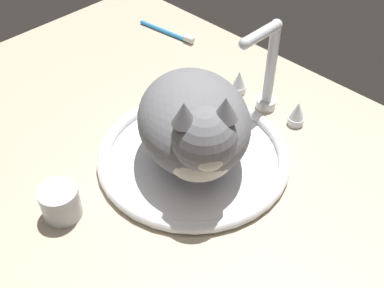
% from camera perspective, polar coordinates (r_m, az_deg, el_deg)
% --- Properties ---
extents(countertop, '(1.15, 0.78, 0.03)m').
position_cam_1_polar(countertop, '(0.91, -1.77, -1.10)').
color(countertop, '#B7A88E').
rests_on(countertop, ground).
extents(sink_basin, '(0.35, 0.35, 0.02)m').
position_cam_1_polar(sink_basin, '(0.87, 0.00, -1.48)').
color(sink_basin, white).
rests_on(sink_basin, countertop).
extents(faucet, '(0.18, 0.12, 0.20)m').
position_cam_1_polar(faucet, '(0.94, 8.90, 7.93)').
color(faucet, silver).
rests_on(faucet, countertop).
extents(cat, '(0.33, 0.29, 0.19)m').
position_cam_1_polar(cat, '(0.79, 0.23, 2.24)').
color(cat, slate).
rests_on(cat, sink_basin).
extents(metal_jar, '(0.06, 0.06, 0.06)m').
position_cam_1_polar(metal_jar, '(0.80, -15.41, -6.74)').
color(metal_jar, '#B2B5BA').
rests_on(metal_jar, countertop).
extents(toothbrush, '(0.17, 0.03, 0.02)m').
position_cam_1_polar(toothbrush, '(1.23, -2.89, 13.17)').
color(toothbrush, '#338CD1').
rests_on(toothbrush, countertop).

